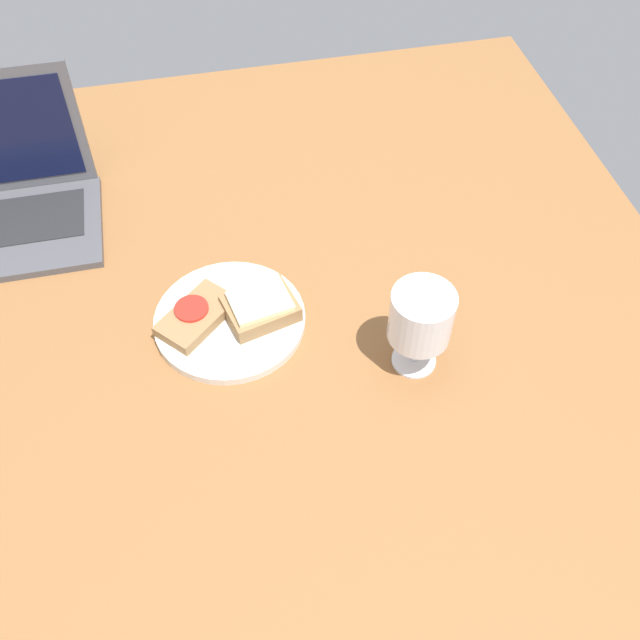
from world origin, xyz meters
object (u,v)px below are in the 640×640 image
Objects in this scene: wine_glass at (421,319)px; laptop at (0,193)px; sandwich_with_cheese at (261,307)px; plate at (230,320)px; sandwich_with_tomato at (196,316)px.

wine_glass is 72.11cm from laptop.
laptop reaches higher than sandwich_with_cheese.
plate is 1.71× the size of sandwich_with_tomato.
sandwich_with_tomato reaches higher than plate.
wine_glass is at bearing -23.81° from sandwich_with_tomato.
wine_glass reaches higher than plate.
laptop is at bearing 140.58° from sandwich_with_cheese.
laptop is (-28.42, 30.14, 2.78)cm from sandwich_with_tomato.
laptop is at bearing 143.26° from wine_glass.
sandwich_with_tomato is at bearing 174.41° from sandwich_with_cheese.
wine_glass is (19.88, -11.99, 6.60)cm from sandwich_with_cheese.
wine_glass is (29.25, -12.91, 7.22)cm from sandwich_with_tomato.
sandwich_with_cheese reaches higher than plate.
plate is at bearing -42.75° from laptop.
laptop reaches higher than plate.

